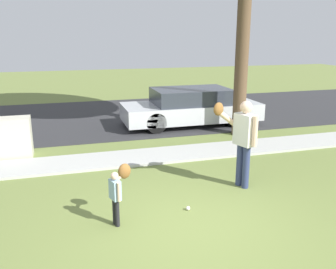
% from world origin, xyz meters
% --- Properties ---
extents(ground_plane, '(48.00, 48.00, 0.00)m').
position_xyz_m(ground_plane, '(0.00, 3.50, 0.00)').
color(ground_plane, olive).
extents(sidewalk_strip, '(36.00, 1.20, 0.06)m').
position_xyz_m(sidewalk_strip, '(0.00, 3.60, 0.03)').
color(sidewalk_strip, '#B2B2AD').
rests_on(sidewalk_strip, ground).
extents(road_surface, '(36.00, 6.80, 0.02)m').
position_xyz_m(road_surface, '(0.00, 8.60, 0.01)').
color(road_surface, '#2D2D30').
rests_on(road_surface, ground).
extents(person_adult, '(0.84, 0.61, 1.77)m').
position_xyz_m(person_adult, '(1.53, 1.31, 1.09)').
color(person_adult, navy).
rests_on(person_adult, ground).
extents(person_child, '(0.41, 0.46, 0.97)m').
position_xyz_m(person_child, '(-1.06, 0.52, 0.64)').
color(person_child, black).
rests_on(person_child, ground).
extents(baseball, '(0.07, 0.07, 0.07)m').
position_xyz_m(baseball, '(0.17, 0.61, 0.04)').
color(baseball, white).
rests_on(baseball, ground).
extents(utility_cabinet, '(0.80, 0.53, 1.02)m').
position_xyz_m(utility_cabinet, '(-3.05, 4.57, 0.51)').
color(utility_cabinet, beige).
rests_on(utility_cabinet, ground).
extents(parked_sedan_silver, '(4.60, 1.80, 1.23)m').
position_xyz_m(parked_sedan_silver, '(2.34, 6.56, 0.62)').
color(parked_sedan_silver, silver).
rests_on(parked_sedan_silver, road_surface).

